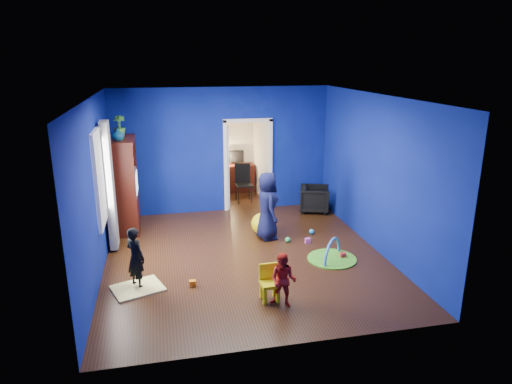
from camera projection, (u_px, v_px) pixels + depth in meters
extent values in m
cube|color=black|center=(245.00, 257.00, 8.40)|extent=(5.00, 5.50, 0.01)
cube|color=white|center=(244.00, 97.00, 7.57)|extent=(5.00, 5.50, 0.01)
cube|color=navy|center=(222.00, 151.00, 10.56)|extent=(5.00, 0.02, 2.90)
cube|color=navy|center=(288.00, 240.00, 5.41)|extent=(5.00, 0.02, 2.90)
cube|color=navy|center=(95.00, 189.00, 7.48)|extent=(0.02, 5.50, 2.90)
cube|color=navy|center=(376.00, 174.00, 8.49)|extent=(0.02, 5.50, 2.90)
imported|color=black|center=(315.00, 199.00, 10.80)|extent=(0.85, 0.84, 0.61)
imported|color=black|center=(136.00, 257.00, 7.18)|extent=(0.42, 0.44, 1.01)
imported|color=#10153C|center=(267.00, 206.00, 9.08)|extent=(0.48, 0.70, 1.38)
imported|color=red|center=(283.00, 280.00, 6.64)|extent=(0.51, 0.48, 0.83)
imported|color=#0D656C|center=(118.00, 134.00, 8.90)|extent=(0.32, 0.32, 0.25)
imported|color=#3B8631|center=(119.00, 126.00, 9.36)|extent=(0.27, 0.27, 0.43)
cube|color=#3C180A|center=(123.00, 185.00, 9.49)|extent=(0.58, 1.14, 1.96)
cube|color=silver|center=(125.00, 183.00, 9.49)|extent=(0.46, 0.70, 0.54)
cube|color=#F2E07A|center=(138.00, 288.00, 7.23)|extent=(0.91, 0.82, 0.03)
sphere|color=yellow|center=(262.00, 224.00, 9.44)|extent=(0.44, 0.44, 0.44)
cube|color=yellow|center=(270.00, 285.00, 6.84)|extent=(0.29, 0.29, 0.50)
cylinder|color=#3C9020|center=(332.00, 259.00, 8.29)|extent=(0.89, 0.89, 0.02)
torus|color=#3F8CD8|center=(332.00, 258.00, 8.29)|extent=(0.56, 0.63, 0.79)
cube|color=white|center=(98.00, 178.00, 7.79)|extent=(0.03, 0.95, 1.55)
cube|color=slate|center=(110.00, 186.00, 8.41)|extent=(0.14, 0.42, 2.40)
cube|color=white|center=(248.00, 166.00, 10.80)|extent=(1.16, 0.10, 2.10)
cube|color=#3D140A|center=(237.00, 178.00, 12.41)|extent=(0.88, 0.44, 0.75)
cube|color=black|center=(236.00, 156.00, 12.36)|extent=(0.40, 0.05, 0.32)
sphere|color=#FFD88C|center=(226.00, 158.00, 12.25)|extent=(0.14, 0.14, 0.14)
cube|color=black|center=(244.00, 184.00, 11.48)|extent=(0.40, 0.40, 0.92)
cube|color=white|center=(236.00, 117.00, 12.04)|extent=(0.88, 0.24, 0.04)
cube|color=red|center=(343.00, 255.00, 8.34)|extent=(0.10, 0.08, 0.10)
sphere|color=#28A7E3|center=(312.00, 231.00, 9.47)|extent=(0.11, 0.11, 0.11)
cube|color=orange|center=(193.00, 283.00, 7.31)|extent=(0.10, 0.08, 0.10)
sphere|color=green|center=(288.00, 240.00, 9.05)|extent=(0.11, 0.11, 0.11)
cube|color=#C549A9|center=(308.00, 241.00, 9.01)|extent=(0.10, 0.08, 0.10)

